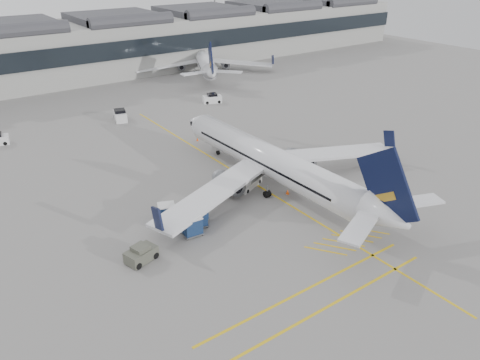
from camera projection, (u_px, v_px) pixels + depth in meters
ground at (221, 241)px, 44.69m from camera, size 220.00×220.00×0.00m
terminal at (24, 53)px, 94.38m from camera, size 200.00×20.45×12.40m
apron_markings at (244, 177)px, 57.18m from camera, size 0.25×60.00×0.01m
airliner_main at (274, 163)px, 53.85m from camera, size 34.46×37.66×10.01m
airliner_far at (204, 60)px, 104.74m from camera, size 28.78×31.75×9.11m
belt_loader at (248, 183)px, 54.58m from camera, size 4.91×3.16×1.96m
baggage_cart_a at (198, 216)px, 46.72m from camera, size 2.33×2.11×2.02m
baggage_cart_b at (192, 225)px, 45.24m from camera, size 2.01×1.71×1.99m
baggage_cart_c at (167, 212)px, 47.54m from camera, size 2.26×2.08×1.92m
baggage_cart_d at (197, 212)px, 47.42m from camera, size 2.14×1.86×2.02m
ramp_agent_a at (235, 188)px, 52.88m from camera, size 0.71×0.68×1.64m
ramp_agent_b at (226, 186)px, 53.08m from camera, size 0.90×0.73×1.74m
pushback_tug at (141, 254)px, 41.61m from camera, size 3.12×2.38×1.55m
safety_cone_nose at (197, 139)px, 67.93m from camera, size 0.34×0.34×0.47m
safety_cone_engine at (288, 192)px, 53.17m from camera, size 0.40×0.40×0.55m
service_van_mid at (120, 116)px, 75.75m from camera, size 2.63×3.89×1.83m
service_van_right at (212, 99)px, 84.50m from camera, size 3.67×2.66×1.70m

